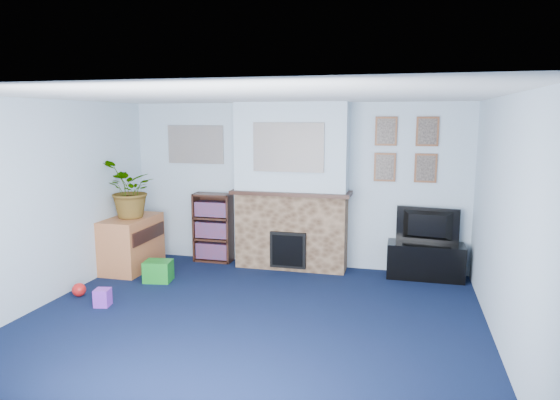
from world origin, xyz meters
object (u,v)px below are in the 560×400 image
(television, at_px, (427,226))
(sideboard, at_px, (132,245))
(tv_stand, at_px, (425,262))
(bookshelf, at_px, (213,229))

(television, bearing_deg, sideboard, 16.56)
(tv_stand, height_order, bookshelf, bookshelf)
(tv_stand, bearing_deg, sideboard, -171.63)
(tv_stand, distance_m, bookshelf, 3.15)
(tv_stand, xyz_separation_m, sideboard, (-4.14, -0.61, 0.12))
(tv_stand, distance_m, sideboard, 4.18)
(bookshelf, distance_m, sideboard, 1.22)
(television, distance_m, bookshelf, 3.14)
(bookshelf, bearing_deg, sideboard, -145.62)
(tv_stand, height_order, sideboard, sideboard)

